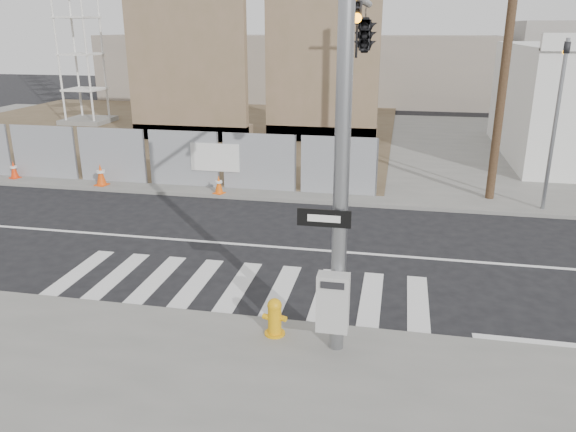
% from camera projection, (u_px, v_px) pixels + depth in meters
% --- Properties ---
extents(ground, '(100.00, 100.00, 0.00)m').
position_uv_depth(ground, '(265.00, 246.00, 15.14)').
color(ground, black).
rests_on(ground, ground).
extents(sidewalk_far, '(50.00, 20.00, 0.12)m').
position_uv_depth(sidewalk_far, '(330.00, 144.00, 28.12)').
color(sidewalk_far, slate).
rests_on(sidewalk_far, ground).
extents(signal_pole, '(0.96, 5.87, 7.00)m').
position_uv_depth(signal_pole, '(358.00, 71.00, 11.24)').
color(signal_pole, gray).
rests_on(signal_pole, sidewalk_near).
extents(far_signal_pole, '(0.16, 0.20, 5.60)m').
position_uv_depth(far_signal_pole, '(559.00, 102.00, 16.80)').
color(far_signal_pole, gray).
rests_on(far_signal_pole, sidewalk_far).
extents(chain_link_fence, '(24.60, 0.04, 2.00)m').
position_uv_depth(chain_link_fence, '(39.00, 152.00, 21.29)').
color(chain_link_fence, gray).
rests_on(chain_link_fence, sidewalk_far).
extents(concrete_wall_left, '(6.00, 1.30, 8.00)m').
position_uv_depth(concrete_wall_left, '(188.00, 75.00, 27.51)').
color(concrete_wall_left, brown).
rests_on(concrete_wall_left, sidewalk_far).
extents(concrete_wall_right, '(5.50, 1.30, 8.00)m').
position_uv_depth(concrete_wall_right, '(322.00, 75.00, 27.23)').
color(concrete_wall_right, brown).
rests_on(concrete_wall_right, sidewalk_far).
extents(utility_pole_right, '(1.60, 0.28, 10.00)m').
position_uv_depth(utility_pole_right, '(508.00, 41.00, 17.36)').
color(utility_pole_right, '#4B3523').
rests_on(utility_pole_right, sidewalk_far).
extents(fire_hydrant, '(0.49, 0.49, 0.74)m').
position_uv_depth(fire_hydrant, '(275.00, 317.00, 10.47)').
color(fire_hydrant, orange).
rests_on(fire_hydrant, sidewalk_near).
extents(traffic_cone_b, '(0.44, 0.44, 0.67)m').
position_uv_depth(traffic_cone_b, '(14.00, 170.00, 21.40)').
color(traffic_cone_b, red).
rests_on(traffic_cone_b, sidewalk_far).
extents(traffic_cone_c, '(0.47, 0.47, 0.79)m').
position_uv_depth(traffic_cone_c, '(101.00, 175.00, 20.41)').
color(traffic_cone_c, '#E4490C').
rests_on(traffic_cone_c, sidewalk_far).
extents(traffic_cone_d, '(0.43, 0.43, 0.65)m').
position_uv_depth(traffic_cone_d, '(219.00, 185.00, 19.41)').
color(traffic_cone_d, '#EF5B0C').
rests_on(traffic_cone_d, sidewalk_far).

